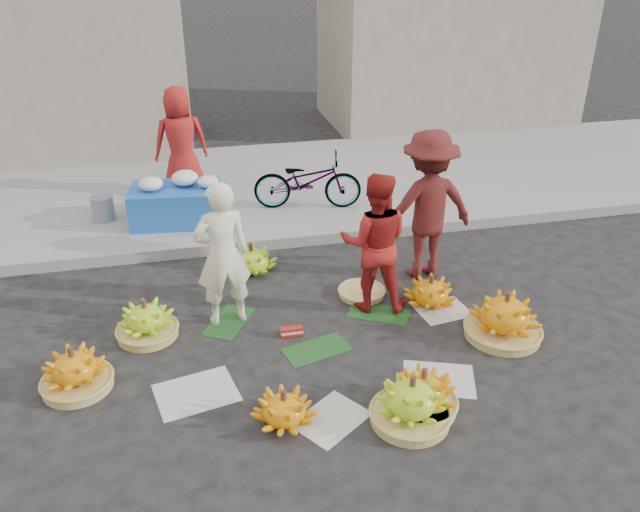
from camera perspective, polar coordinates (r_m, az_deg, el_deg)
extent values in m
plane|color=black|center=(6.42, 0.21, -7.42)|extent=(80.00, 80.00, 0.00)
cube|color=gray|center=(8.26, -3.23, 1.53)|extent=(40.00, 0.25, 0.15)
cube|color=gray|center=(10.17, -5.29, 6.47)|extent=(40.00, 4.00, 0.12)
cube|color=gray|center=(12.77, -26.67, 17.13)|extent=(6.00, 3.00, 4.00)
cylinder|color=#AF9149|center=(6.16, -21.27, -10.79)|extent=(0.62, 0.62, 0.09)
cylinder|color=#45271B|center=(5.98, -21.80, -8.28)|extent=(0.05, 0.05, 0.12)
cylinder|color=#45271B|center=(5.28, -3.35, -12.71)|extent=(0.05, 0.05, 0.12)
cylinder|color=#AF9149|center=(5.48, 8.22, -14.29)|extent=(0.67, 0.67, 0.09)
cylinder|color=#45271B|center=(5.25, 8.48, -11.39)|extent=(0.05, 0.05, 0.12)
cylinder|color=#AF9149|center=(5.61, 9.25, -13.27)|extent=(0.60, 0.60, 0.09)
cylinder|color=#45271B|center=(5.40, 9.51, -10.68)|extent=(0.05, 0.05, 0.12)
cylinder|color=#AF9149|center=(6.69, 16.33, -6.66)|extent=(0.77, 0.77, 0.09)
cylinder|color=#45271B|center=(6.48, 16.79, -3.68)|extent=(0.05, 0.05, 0.12)
cylinder|color=#45271B|center=(6.94, 10.15, -2.21)|extent=(0.05, 0.05, 0.12)
cylinder|color=#AF9149|center=(6.66, -15.47, -6.71)|extent=(0.61, 0.61, 0.09)
cylinder|color=#45271B|center=(6.49, -15.82, -4.34)|extent=(0.05, 0.05, 0.12)
cylinder|color=#45271B|center=(7.53, -6.35, 0.73)|extent=(0.05, 0.05, 0.12)
cylinder|color=#AF9149|center=(7.14, 3.82, -3.33)|extent=(0.52, 0.52, 0.06)
cube|color=red|center=(6.42, -2.59, -6.91)|extent=(0.23, 0.07, 0.09)
imported|color=white|center=(6.37, -8.92, 0.11)|extent=(0.62, 0.45, 1.56)
imported|color=red|center=(6.60, 5.01, 1.23)|extent=(0.88, 0.77, 1.54)
imported|color=maroon|center=(7.28, 9.75, 4.53)|extent=(1.19, 0.74, 1.78)
cube|color=#1B53B2|center=(8.79, -12.99, 4.61)|extent=(1.28, 0.88, 0.50)
ellipsoid|color=white|center=(8.64, -15.21, 6.34)|extent=(0.32, 0.32, 0.18)
ellipsoid|color=white|center=(8.71, -12.25, 6.95)|extent=(0.36, 0.36, 0.20)
ellipsoid|color=white|center=(8.59, -10.20, 6.68)|extent=(0.28, 0.28, 0.15)
cylinder|color=gray|center=(9.16, -19.24, 4.14)|extent=(0.30, 0.30, 0.34)
imported|color=red|center=(9.61, -12.60, 10.16)|extent=(0.85, 0.61, 1.62)
imported|color=gray|center=(8.99, -1.15, 6.89)|extent=(0.83, 1.62, 0.81)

